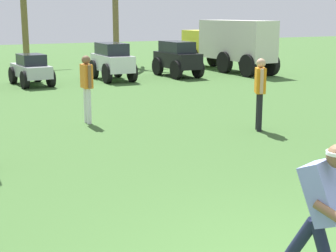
{
  "coord_description": "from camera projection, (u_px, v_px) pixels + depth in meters",
  "views": [
    {
      "loc": [
        -3.34,
        -3.38,
        2.49
      ],
      "look_at": [
        -0.07,
        3.1,
        0.9
      ],
      "focal_mm": 55.0,
      "sensor_mm": 36.0,
      "label": 1
    }
  ],
  "objects": [
    {
      "name": "frisbee_thrower",
      "position": [
        323.0,
        211.0,
        4.51
      ],
      "size": [
        0.5,
        1.12,
        1.42
      ],
      "color": "#191E38",
      "rests_on": "ground_plane"
    },
    {
      "name": "teammate_near_sideline",
      "position": [
        260.0,
        88.0,
        10.98
      ],
      "size": [
        0.34,
        0.47,
        1.56
      ],
      "color": "black",
      "rests_on": "ground_plane"
    },
    {
      "name": "teammate_midfield",
      "position": [
        87.0,
        83.0,
        11.74
      ],
      "size": [
        0.21,
        0.49,
        1.56
      ],
      "color": "silver",
      "rests_on": "ground_plane"
    },
    {
      "name": "parked_car_slot_c",
      "position": [
        31.0,
        69.0,
        18.09
      ],
      "size": [
        1.23,
        2.26,
        1.1
      ],
      "color": "#B7BABF",
      "rests_on": "ground_plane"
    },
    {
      "name": "parked_car_slot_d",
      "position": [
        112.0,
        61.0,
        19.44
      ],
      "size": [
        1.21,
        2.37,
        1.4
      ],
      "color": "silver",
      "rests_on": "ground_plane"
    },
    {
      "name": "parked_car_slot_e",
      "position": [
        177.0,
        58.0,
        20.59
      ],
      "size": [
        1.22,
        2.38,
        1.4
      ],
      "color": "black",
      "rests_on": "ground_plane"
    },
    {
      "name": "box_truck",
      "position": [
        228.0,
        43.0,
        22.44
      ],
      "size": [
        1.51,
        5.93,
        2.2
      ],
      "color": "yellow",
      "rests_on": "ground_plane"
    }
  ]
}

